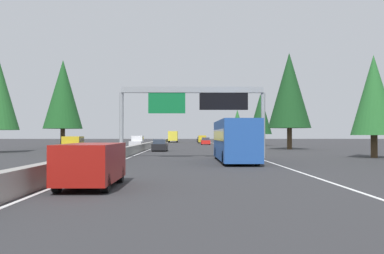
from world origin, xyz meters
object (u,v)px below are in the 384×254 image
sedan_mid_center (200,140)px  conifer_right_near (374,95)px  conifer_right_mid (289,90)px  conifer_right_distant (237,123)px  oncoming_near (71,145)px  conifer_left_mid (63,94)px  sedan_mid_right (160,146)px  box_truck_far_center (173,136)px  bus_near_right (235,139)px  pickup_near_center (202,139)px  conifer_right_far (260,114)px  sedan_distant_a (206,141)px  sign_gantry_overhead (194,101)px  minivan_mid_left (92,163)px  oncoming_far (137,141)px

sedan_mid_center → conifer_right_near: 88.86m
conifer_right_mid → conifer_right_distant: 50.23m
oncoming_near → conifer_left_mid: 24.20m
sedan_mid_right → box_truck_far_center: size_ratio=0.52×
bus_near_right → conifer_right_mid: size_ratio=0.85×
sedan_mid_center → box_truck_far_center: size_ratio=0.52×
sedan_mid_center → conifer_right_near: conifer_right_near is taller
sedan_mid_center → pickup_near_center: bearing=-179.9°
pickup_near_center → bus_near_right: bearing=180.0°
conifer_right_far → conifer_right_distant: size_ratio=1.17×
box_truck_far_center → sedan_mid_center: bearing=-48.0°
oncoming_near → conifer_right_near: 29.93m
sedan_mid_center → conifer_right_mid: 65.64m
bus_near_right → pickup_near_center: bearing=-0.0°
sedan_distant_a → sedan_mid_right: bearing=169.0°
bus_near_right → sedan_mid_center: bearing=0.0°
box_truck_far_center → conifer_right_mid: (-57.68, -18.08, 6.63)m
oncoming_near → sedan_mid_center: bearing=169.0°
bus_near_right → conifer_right_mid: conifer_right_mid is taller
sedan_distant_a → conifer_right_distant: 22.52m
box_truck_far_center → pickup_near_center: bearing=-146.0°
sign_gantry_overhead → minivan_mid_left: 22.60m
pickup_near_center → conifer_left_mid: (-40.66, 22.59, 7.28)m
sedan_mid_right → conifer_left_mid: 21.68m
oncoming_far → conifer_right_far: conifer_right_far is taller
sedan_mid_right → sedan_distant_a: bearing=-11.0°
oncoming_far → sedan_distant_a: bearing=144.7°
bus_near_right → sedan_mid_center: size_ratio=2.61×
bus_near_right → oncoming_near: size_ratio=2.05×
oncoming_near → conifer_right_distant: 70.59m
conifer_right_near → sedan_mid_center: bearing=8.4°
sedan_mid_center → sedan_distant_a: size_ratio=1.00×
conifer_left_mid → pickup_near_center: bearing=-29.1°
conifer_right_mid → minivan_mid_left: bearing=158.6°
bus_near_right → sedan_mid_center: bus_near_right is taller
sedan_mid_center → conifer_right_near: size_ratio=0.48×
sign_gantry_overhead → oncoming_near: bearing=57.4°
pickup_near_center → oncoming_near: 64.61m
box_truck_far_center → conifer_right_far: bearing=-153.6°
sedan_distant_a → box_truck_far_center: 28.87m
sedan_mid_center → oncoming_near: size_ratio=0.79×
sign_gantry_overhead → conifer_right_near: conifer_right_near is taller
sign_gantry_overhead → conifer_right_distant: size_ratio=1.53×
minivan_mid_left → pickup_near_center: (92.61, -7.30, -0.04)m
sign_gantry_overhead → sedan_mid_center: size_ratio=2.88×
box_truck_far_center → conifer_right_mid: size_ratio=0.63×
sign_gantry_overhead → pickup_near_center: size_ratio=2.26×
sedan_mid_right → oncoming_near: 12.47m
bus_near_right → conifer_left_mid: size_ratio=0.85×
sedan_mid_center → sign_gantry_overhead: bearing=178.1°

